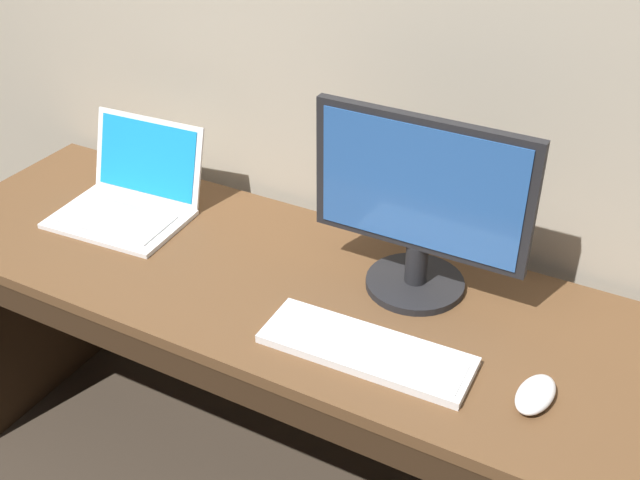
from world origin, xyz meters
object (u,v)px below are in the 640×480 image
Objects in this scene: wired_keyboard at (366,349)px; external_monitor at (419,208)px; laptop_white at (130,197)px; computer_mouse at (535,394)px.

external_monitor is at bearing 90.43° from wired_keyboard.
wired_keyboard is (0.00, -0.26, -0.21)m from external_monitor.
laptop_white is 1.17m from computer_mouse.
computer_mouse is (0.35, -0.23, -0.20)m from external_monitor.
laptop_white is at bearing 164.97° from wired_keyboard.
computer_mouse is at bearing 4.99° from wired_keyboard.
laptop_white is 0.82m from external_monitor.
computer_mouse is at bearing -9.19° from laptop_white.
laptop_white is 0.72× the size of external_monitor.
computer_mouse is at bearing -33.10° from external_monitor.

